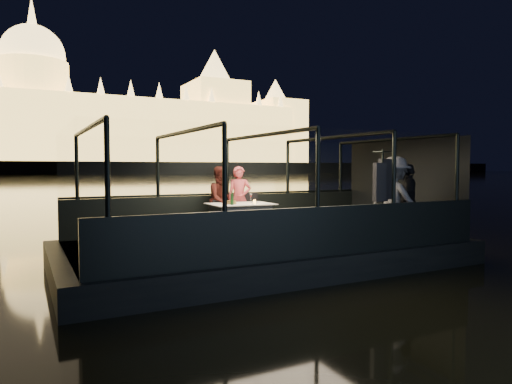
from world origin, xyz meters
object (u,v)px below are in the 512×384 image
person_man_maroon (222,202)px  passenger_stripe (394,203)px  passenger_dark (408,201)px  dining_table_central (240,220)px  wine_bottle (232,198)px  coat_stand (382,202)px  chair_port_left (222,216)px  person_woman_coral (239,202)px  chair_port_right (254,213)px

person_man_maroon → passenger_stripe: (2.75, -2.98, 0.10)m
passenger_dark → passenger_stripe: bearing=-34.1°
dining_table_central → person_man_maroon: (-0.17, 0.72, 0.36)m
dining_table_central → wine_bottle: bearing=-140.5°
wine_bottle → coat_stand: bearing=-45.1°
passenger_stripe → wine_bottle: 3.53m
dining_table_central → coat_stand: 3.26m
dining_table_central → wine_bottle: 0.69m
chair_port_left → wine_bottle: (-0.07, -0.73, 0.47)m
person_woman_coral → wine_bottle: bearing=-98.6°
person_man_maroon → passenger_stripe: passenger_stripe is taller
chair_port_right → wine_bottle: bearing=-151.5°
chair_port_left → coat_stand: 3.77m
dining_table_central → passenger_dark: passenger_dark is taller
chair_port_right → passenger_stripe: size_ratio=0.51×
dining_table_central → passenger_stripe: 3.46m
person_woman_coral → passenger_stripe: passenger_stripe is taller
chair_port_left → passenger_stripe: 3.95m
person_man_maroon → passenger_dark: (3.27, -2.85, 0.10)m
person_man_maroon → wine_bottle: size_ratio=5.07×
chair_port_left → person_man_maroon: size_ratio=0.50×
chair_port_right → passenger_stripe: (1.92, -2.87, 0.40)m
chair_port_right → passenger_stripe: 3.47m
dining_table_central → coat_stand: bearing=-52.9°
passenger_stripe → dining_table_central: bearing=36.8°
dining_table_central → chair_port_right: size_ratio=1.53×
chair_port_right → wine_bottle: (-1.00, -0.89, 0.47)m
passenger_stripe → person_man_maroon: bearing=30.7°
chair_port_left → coat_stand: coat_stand is taller
dining_table_central → coat_stand: size_ratio=0.74×
person_man_maroon → dining_table_central: bearing=-90.3°
person_woman_coral → wine_bottle: size_ratio=5.08×
passenger_stripe → coat_stand: bearing=104.0°
chair_port_left → passenger_dark: 4.26m
wine_bottle → chair_port_left: bearing=84.3°
wine_bottle → person_woman_coral: bearing=57.2°
dining_table_central → passenger_stripe: bearing=-41.2°
dining_table_central → passenger_dark: (3.10, -2.13, 0.47)m
passenger_dark → chair_port_right: bearing=-96.5°
chair_port_right → person_woman_coral: person_woman_coral is taller
coat_stand → person_man_maroon: 3.91m
coat_stand → wine_bottle: 3.23m
person_woman_coral → chair_port_right: bearing=1.5°
chair_port_right → passenger_dark: (2.44, -2.74, 0.40)m
chair_port_right → passenger_dark: bearing=-61.4°
chair_port_right → coat_stand: size_ratio=0.48×
coat_stand → person_woman_coral: size_ratio=1.20×
chair_port_right → passenger_stripe: passenger_stripe is taller
coat_stand → passenger_dark: 1.24m
dining_table_central → chair_port_right: chair_port_right is taller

